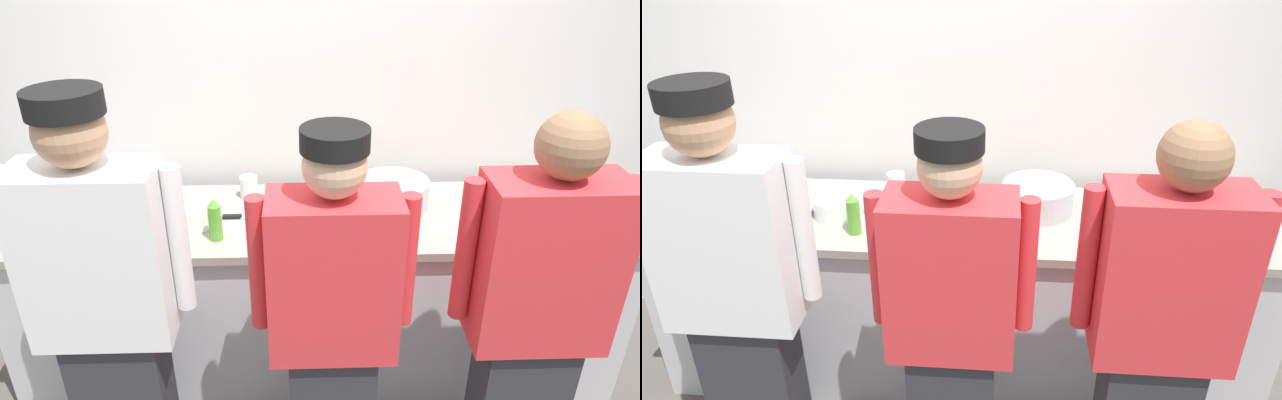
# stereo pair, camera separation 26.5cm
# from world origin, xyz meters

# --- Properties ---
(wall_back) EXTENTS (4.69, 0.10, 2.68)m
(wall_back) POSITION_xyz_m (0.00, 0.86, 1.34)
(wall_back) COLOR silver
(wall_back) RESTS_ON ground
(prep_counter) EXTENTS (2.99, 0.71, 0.94)m
(prep_counter) POSITION_xyz_m (0.00, 0.38, 0.47)
(prep_counter) COLOR silver
(prep_counter) RESTS_ON ground
(chef_near_left) EXTENTS (0.63, 0.24, 1.75)m
(chef_near_left) POSITION_xyz_m (-0.79, -0.31, 0.94)
(chef_near_left) COLOR #2D2D33
(chef_near_left) RESTS_ON ground
(chef_center) EXTENTS (0.60, 0.24, 1.64)m
(chef_center) POSITION_xyz_m (0.03, -0.35, 0.87)
(chef_center) COLOR #2D2D33
(chef_center) RESTS_ON ground
(chef_far_right) EXTENTS (0.61, 0.24, 1.68)m
(chef_far_right) POSITION_xyz_m (0.76, -0.36, 0.89)
(chef_far_right) COLOR #2D2D33
(chef_far_right) RESTS_ON ground
(plate_stack_front) EXTENTS (0.25, 0.25, 0.07)m
(plate_stack_front) POSITION_xyz_m (1.02, 0.33, 0.97)
(plate_stack_front) COLOR white
(plate_stack_front) RESTS_ON prep_counter
(plate_stack_rear) EXTENTS (0.24, 0.24, 0.10)m
(plate_stack_rear) POSITION_xyz_m (-0.58, 0.34, 0.99)
(plate_stack_rear) COLOR white
(plate_stack_rear) RESTS_ON prep_counter
(mixing_bowl_steel) EXTENTS (0.34, 0.34, 0.14)m
(mixing_bowl_steel) POSITION_xyz_m (0.37, 0.46, 1.01)
(mixing_bowl_steel) COLOR #B7BABF
(mixing_bowl_steel) RESTS_ON prep_counter
(sheet_tray) EXTENTS (0.52, 0.31, 0.02)m
(sheet_tray) POSITION_xyz_m (-0.96, 0.39, 0.95)
(sheet_tray) COLOR #B7BABF
(sheet_tray) RESTS_ON prep_counter
(squeeze_bottle_primary) EXTENTS (0.06, 0.06, 0.20)m
(squeeze_bottle_primary) POSITION_xyz_m (-0.46, 0.18, 1.03)
(squeeze_bottle_primary) COLOR #56A333
(squeeze_bottle_primary) RESTS_ON prep_counter
(ramekin_yellow_sauce) EXTENTS (0.11, 0.11, 0.04)m
(ramekin_yellow_sauce) POSITION_xyz_m (0.11, 0.41, 0.96)
(ramekin_yellow_sauce) COLOR white
(ramekin_yellow_sauce) RESTS_ON prep_counter
(ramekin_orange_sauce) EXTENTS (0.11, 0.11, 0.05)m
(ramekin_orange_sauce) POSITION_xyz_m (-0.02, 0.32, 0.97)
(ramekin_orange_sauce) COLOR white
(ramekin_orange_sauce) RESTS_ON prep_counter
(ramekin_red_sauce) EXTENTS (0.09, 0.09, 0.04)m
(ramekin_red_sauce) POSITION_xyz_m (-0.26, 0.17, 0.96)
(ramekin_red_sauce) COLOR white
(ramekin_red_sauce) RESTS_ON prep_counter
(deli_cup) EXTENTS (0.09, 0.09, 0.11)m
(deli_cup) POSITION_xyz_m (-0.35, 0.59, 0.99)
(deli_cup) COLOR white
(deli_cup) RESTS_ON prep_counter
(chefs_knife) EXTENTS (0.27, 0.03, 0.02)m
(chefs_knife) POSITION_xyz_m (-0.34, 0.36, 0.94)
(chefs_knife) COLOR #B7BABF
(chefs_knife) RESTS_ON prep_counter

